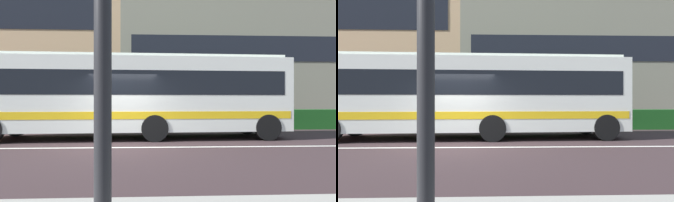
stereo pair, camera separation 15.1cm
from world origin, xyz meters
TOP-DOWN VIEW (x-y plane):
  - ground_plane at (0.00, 0.00)m, footprint 160.00×160.00m
  - lane_centre_line at (0.00, 0.00)m, footprint 60.00×0.16m
  - hedge_row_far at (3.77, 6.24)m, footprint 16.73×1.10m
  - apartment_block_left at (-11.63, 16.66)m, footprint 20.91×11.59m
  - apartment_block_right at (8.13, 16.66)m, footprint 18.61×11.59m
  - transit_bus at (0.34, 2.45)m, footprint 12.31×3.05m

SIDE VIEW (x-z plane):
  - ground_plane at x=0.00m, z-range 0.00..0.00m
  - lane_centre_line at x=0.00m, z-range 0.00..0.01m
  - hedge_row_far at x=3.77m, z-range 0.00..1.05m
  - transit_bus at x=0.34m, z-range 0.17..3.48m
  - apartment_block_right at x=8.13m, z-range 0.00..9.04m
  - apartment_block_left at x=-11.63m, z-range 0.00..13.38m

